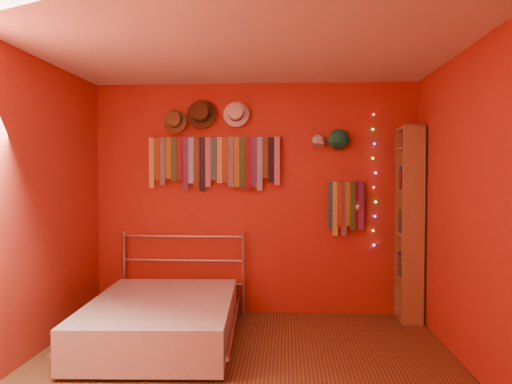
% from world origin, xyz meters
% --- Properties ---
extents(ground, '(3.50, 3.50, 0.00)m').
position_xyz_m(ground, '(0.00, 0.00, 0.00)').
color(ground, '#4F2E1B').
rests_on(ground, ground).
extents(back_wall, '(3.50, 0.02, 2.50)m').
position_xyz_m(back_wall, '(0.00, 1.75, 1.25)').
color(back_wall, '#9B2D19').
rests_on(back_wall, ground).
extents(right_wall, '(0.02, 3.50, 2.50)m').
position_xyz_m(right_wall, '(1.75, 0.00, 1.25)').
color(right_wall, '#9B2D19').
rests_on(right_wall, ground).
extents(left_wall, '(0.02, 3.50, 2.50)m').
position_xyz_m(left_wall, '(-1.75, 0.00, 1.25)').
color(left_wall, '#9B2D19').
rests_on(left_wall, ground).
extents(ceiling, '(3.50, 3.50, 0.02)m').
position_xyz_m(ceiling, '(0.00, 0.00, 2.50)').
color(ceiling, white).
rests_on(ceiling, back_wall).
extents(tie_rack, '(1.45, 0.03, 0.59)m').
position_xyz_m(tie_rack, '(-0.44, 1.69, 1.67)').
color(tie_rack, '#ABABB0').
rests_on(tie_rack, back_wall).
extents(small_tie_rack, '(0.40, 0.03, 0.59)m').
position_xyz_m(small_tie_rack, '(0.98, 1.69, 1.18)').
color(small_tie_rack, '#ABABB0').
rests_on(small_tie_rack, back_wall).
extents(fedora_olive, '(0.26, 0.14, 0.25)m').
position_xyz_m(fedora_olive, '(-0.86, 1.66, 2.09)').
color(fedora_olive, brown).
rests_on(fedora_olive, back_wall).
extents(fedora_brown, '(0.32, 0.17, 0.32)m').
position_xyz_m(fedora_brown, '(-0.57, 1.65, 2.17)').
color(fedora_brown, '#3F2916').
rests_on(fedora_brown, back_wall).
extents(fedora_white, '(0.28, 0.15, 0.28)m').
position_xyz_m(fedora_white, '(-0.20, 1.66, 2.17)').
color(fedora_white, white).
rests_on(fedora_white, back_wall).
extents(cap_white, '(0.16, 0.20, 0.16)m').
position_xyz_m(cap_white, '(0.68, 1.70, 1.87)').
color(cap_white, silver).
rests_on(cap_white, back_wall).
extents(cap_green, '(0.20, 0.25, 0.20)m').
position_xyz_m(cap_green, '(0.90, 1.70, 1.88)').
color(cap_green, '#197447').
rests_on(cap_green, back_wall).
extents(fairy_lights, '(0.06, 0.02, 1.42)m').
position_xyz_m(fairy_lights, '(1.28, 1.71, 1.45)').
color(fairy_lights, '#FF3333').
rests_on(fairy_lights, back_wall).
extents(reading_lamp, '(0.07, 0.32, 0.09)m').
position_xyz_m(reading_lamp, '(1.08, 1.50, 1.18)').
color(reading_lamp, '#ABABB0').
rests_on(reading_lamp, back_wall).
extents(bookshelf, '(0.25, 0.34, 2.00)m').
position_xyz_m(bookshelf, '(1.66, 1.53, 1.02)').
color(bookshelf, olive).
rests_on(bookshelf, ground).
extents(bed, '(1.43, 1.88, 0.89)m').
position_xyz_m(bed, '(-0.77, 0.72, 0.21)').
color(bed, '#ABABB0').
rests_on(bed, ground).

